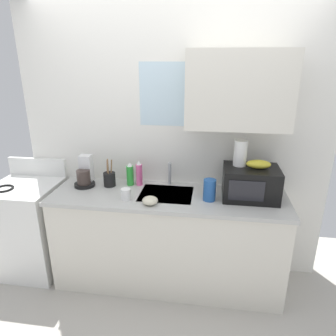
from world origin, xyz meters
TOP-DOWN VIEW (x-y plane):
  - kitchen_wall_assembly at (0.10, 0.31)m, footprint 2.84×0.42m
  - counter_unit at (-0.00, 0.00)m, footprint 2.07×0.63m
  - sink_faucet at (-0.02, 0.24)m, footprint 0.03×0.03m
  - stove_range at (-1.38, 0.00)m, footprint 0.60×0.60m
  - microwave at (0.70, 0.05)m, footprint 0.46×0.35m
  - banana_bunch at (0.75, 0.05)m, footprint 0.20×0.11m
  - paper_towel_roll at (0.60, 0.10)m, footprint 0.11×0.11m
  - coffee_maker at (-0.80, 0.11)m, footprint 0.19×0.21m
  - dish_soap_bottle_pink at (-0.30, 0.18)m, footprint 0.06×0.06m
  - dish_soap_bottle_green at (-0.38, 0.17)m, footprint 0.07×0.07m
  - cereal_canister at (0.36, -0.05)m, footprint 0.10×0.10m
  - mug_white at (-0.34, -0.14)m, footprint 0.08×0.08m
  - utensil_crock at (-0.57, 0.12)m, footprint 0.11×0.11m
  - small_bowl at (-0.12, -0.20)m, footprint 0.13×0.13m

SIDE VIEW (x-z plane):
  - stove_range at x=-1.38m, z-range -0.08..1.00m
  - counter_unit at x=0.00m, z-range 0.01..0.91m
  - small_bowl at x=-0.12m, z-range 0.90..0.96m
  - mug_white at x=-0.34m, z-range 0.90..0.99m
  - utensil_crock at x=-0.57m, z-range 0.83..1.10m
  - cereal_canister at x=0.36m, z-range 0.90..1.08m
  - dish_soap_bottle_green at x=-0.38m, z-range 0.89..1.11m
  - coffee_maker at x=-0.80m, z-range 0.86..1.14m
  - sink_faucet at x=-0.02m, z-range 0.90..1.12m
  - dish_soap_bottle_pink at x=-0.30m, z-range 0.89..1.13m
  - microwave at x=0.70m, z-range 0.90..1.17m
  - banana_bunch at x=0.75m, z-range 1.17..1.24m
  - paper_towel_roll at x=0.60m, z-range 1.17..1.39m
  - kitchen_wall_assembly at x=0.10m, z-range 0.11..2.61m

